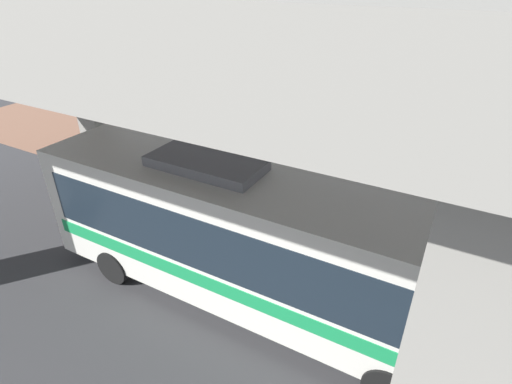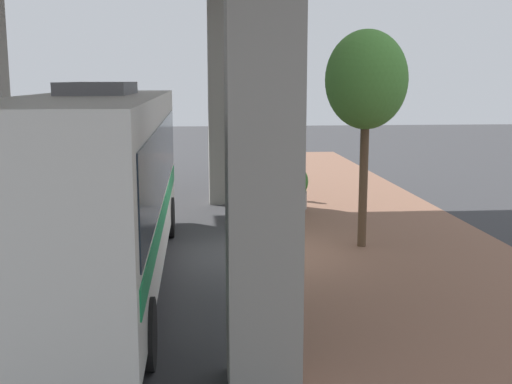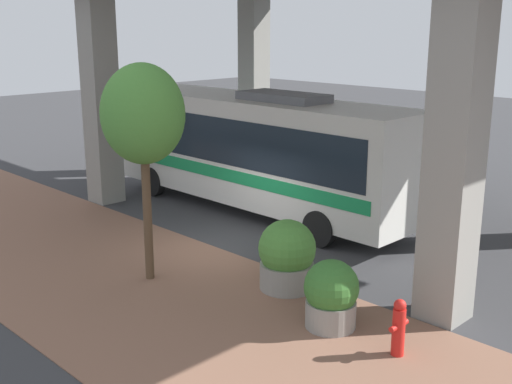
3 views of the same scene
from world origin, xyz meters
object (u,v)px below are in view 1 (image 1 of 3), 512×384
Objects in this scene: fire_hydrant at (138,154)px; planter_front at (165,158)px; bus at (247,234)px; street_tree_near at (274,92)px; planter_middle at (189,174)px.

planter_front is at bearing 89.24° from fire_hydrant.
planter_front is (0.02, 1.55, 0.13)m from fire_hydrant.
fire_hydrant is at bearing -119.69° from bus.
bus is 10.07× the size of fire_hydrant.
street_tree_near is (-1.04, 4.55, 3.16)m from planter_front.
planter_front is 2.05m from planter_middle.
planter_front is 0.86× the size of planter_middle.
street_tree_near reaches higher than planter_middle.
bus is 6.82× the size of planter_middle.
street_tree_near is (-1.84, 2.66, 3.07)m from planter_middle.
planter_middle is (-3.93, -4.88, -1.30)m from bus.
planter_middle is at bearing 76.66° from fire_hydrant.
planter_front is at bearing -112.83° from planter_middle.
planter_middle is at bearing -55.42° from street_tree_near.
bus reaches higher than fire_hydrant.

